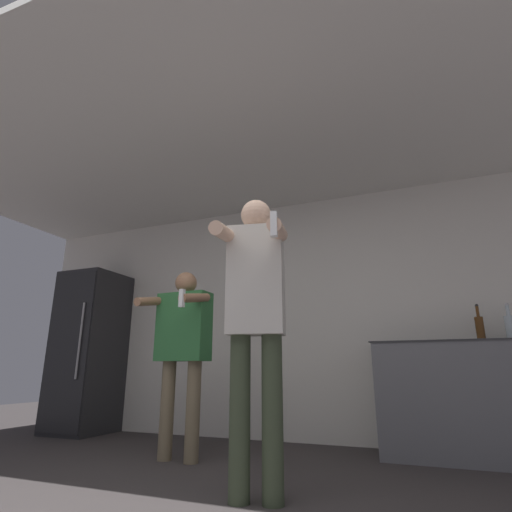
% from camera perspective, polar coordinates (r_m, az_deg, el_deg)
% --- Properties ---
extents(wall_back, '(7.00, 0.06, 2.55)m').
position_cam_1_polar(wall_back, '(4.39, 6.13, -8.33)').
color(wall_back, silver).
rests_on(wall_back, ground_plane).
extents(ceiling_slab, '(7.00, 3.34, 0.05)m').
position_cam_1_polar(ceiling_slab, '(3.53, -1.13, 16.15)').
color(ceiling_slab, silver).
rests_on(ceiling_slab, wall_back).
extents(refrigerator, '(0.64, 0.71, 1.85)m').
position_cam_1_polar(refrigerator, '(5.31, -22.80, -12.30)').
color(refrigerator, '#262628').
rests_on(refrigerator, ground_plane).
extents(counter, '(1.53, 0.63, 0.93)m').
position_cam_1_polar(counter, '(3.89, 28.69, -17.54)').
color(counter, slate).
rests_on(counter, ground_plane).
extents(bottle_brown_liquor, '(0.08, 0.08, 0.31)m').
position_cam_1_polar(bottle_brown_liquor, '(3.97, 32.57, -8.48)').
color(bottle_brown_liquor, silver).
rests_on(bottle_brown_liquor, counter).
extents(bottle_clear_vodka, '(0.07, 0.07, 0.32)m').
position_cam_1_polar(bottle_clear_vodka, '(3.94, 29.34, -8.87)').
color(bottle_clear_vodka, '#563314').
rests_on(bottle_clear_vodka, counter).
extents(person_woman_foreground, '(0.48, 0.56, 1.77)m').
position_cam_1_polar(person_woman_foreground, '(2.45, -0.04, -7.70)').
color(person_woman_foreground, '#38422D').
rests_on(person_woman_foreground, ground_plane).
extents(person_man_side, '(0.52, 0.50, 1.54)m').
position_cam_1_polar(person_man_side, '(3.53, -10.44, -11.83)').
color(person_man_side, '#75664C').
rests_on(person_man_side, ground_plane).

